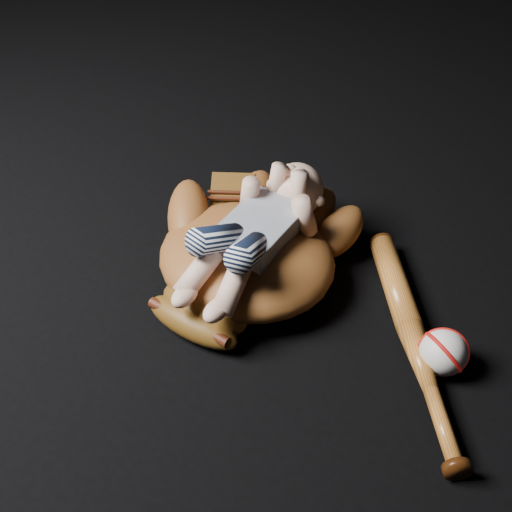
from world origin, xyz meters
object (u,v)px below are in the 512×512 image
at_px(baseball, 443,352).
at_px(newborn_baby, 250,232).
at_px(baseball_glove, 247,251).
at_px(baseball_bat, 414,339).

bearing_deg(baseball, newborn_baby, 179.06).
distance_m(baseball_glove, baseball, 0.39).
bearing_deg(baseball, baseball_bat, 163.13).
xyz_separation_m(newborn_baby, baseball, (0.37, -0.01, -0.10)).
bearing_deg(baseball_bat, baseball_glove, 179.74).
relative_size(baseball_glove, baseball, 6.00).
bearing_deg(baseball_glove, newborn_baby, -32.81).
relative_size(baseball_glove, baseball_bat, 0.94).
height_order(newborn_baby, baseball, newborn_baby).
distance_m(baseball_glove, baseball_bat, 0.34).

